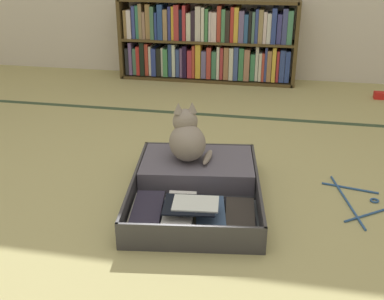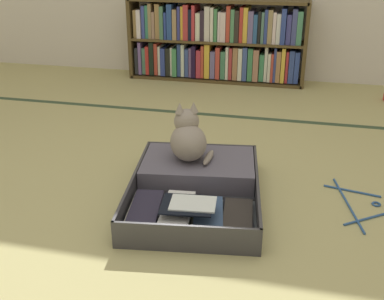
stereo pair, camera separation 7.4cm
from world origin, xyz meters
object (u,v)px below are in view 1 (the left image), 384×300
Objects in this scene: small_red_pouch at (381,95)px; black_cat at (187,138)px; bookshelf at (207,42)px; open_suitcase at (195,184)px; clothes_hanger at (356,201)px.

black_cat is at bearing -126.32° from small_red_pouch.
small_red_pouch is at bearing -11.42° from bookshelf.
black_cat is 2.74× the size of small_red_pouch.
open_suitcase is (0.28, -2.00, -0.27)m from bookshelf.
bookshelf is at bearing 117.60° from clothes_hanger.
black_cat is (-0.06, 0.13, 0.17)m from open_suitcase.
black_cat reaches higher than clothes_hanger.
black_cat is 0.83m from clothes_hanger.
black_cat is 1.98m from small_red_pouch.
open_suitcase reaches higher than clothes_hanger.
bookshelf is 1.88m from black_cat.
open_suitcase is at bearing -174.79° from clothes_hanger.
open_suitcase is at bearing -122.65° from small_red_pouch.
bookshelf reaches higher than open_suitcase.
bookshelf is 1.44m from small_red_pouch.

